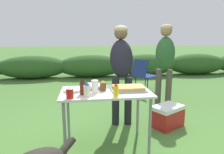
# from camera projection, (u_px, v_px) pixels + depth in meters

# --- Properties ---
(ground_plane) EXTENTS (60.00, 60.00, 0.00)m
(ground_plane) POSITION_uv_depth(u_px,v_px,m) (106.00, 146.00, 2.61)
(ground_plane) COLOR #477533
(shrub_hedge) EXTENTS (14.40, 0.90, 0.78)m
(shrub_hedge) POSITION_uv_depth(u_px,v_px,m) (91.00, 66.00, 7.08)
(shrub_hedge) COLOR #2D5623
(shrub_hedge) RESTS_ON ground
(folding_table) EXTENTS (1.10, 0.64, 0.74)m
(folding_table) POSITION_uv_depth(u_px,v_px,m) (106.00, 97.00, 2.48)
(folding_table) COLOR silver
(folding_table) RESTS_ON ground
(food_tray) EXTENTS (0.43, 0.29, 0.06)m
(food_tray) POSITION_uv_depth(u_px,v_px,m) (128.00, 88.00, 2.48)
(food_tray) COLOR #9E9EA3
(food_tray) RESTS_ON folding_table
(plate_stack) EXTENTS (0.22, 0.22, 0.03)m
(plate_stack) POSITION_uv_depth(u_px,v_px,m) (73.00, 90.00, 2.45)
(plate_stack) COLOR white
(plate_stack) RESTS_ON folding_table
(mixing_bowl) EXTENTS (0.25, 0.25, 0.08)m
(mixing_bowl) POSITION_uv_depth(u_px,v_px,m) (93.00, 86.00, 2.57)
(mixing_bowl) COLOR silver
(mixing_bowl) RESTS_ON folding_table
(paper_cup_stack) EXTENTS (0.08, 0.08, 0.15)m
(paper_cup_stack) POSITION_uv_depth(u_px,v_px,m) (95.00, 87.00, 2.36)
(paper_cup_stack) COLOR white
(paper_cup_stack) RESTS_ON folding_table
(mustard_bottle) EXTENTS (0.06, 0.06, 0.15)m
(mustard_bottle) POSITION_uv_depth(u_px,v_px,m) (116.00, 90.00, 2.22)
(mustard_bottle) COLOR yellow
(mustard_bottle) RESTS_ON folding_table
(bbq_sauce_bottle) EXTENTS (0.08, 0.08, 0.19)m
(bbq_sauce_bottle) POSITION_uv_depth(u_px,v_px,m) (83.00, 87.00, 2.30)
(bbq_sauce_bottle) COLOR #562314
(bbq_sauce_bottle) RESTS_ON folding_table
(mayo_bottle) EXTENTS (0.08, 0.08, 0.16)m
(mayo_bottle) POSITION_uv_depth(u_px,v_px,m) (87.00, 90.00, 2.22)
(mayo_bottle) COLOR silver
(mayo_bottle) RESTS_ON folding_table
(ketchup_bottle) EXTENTS (0.08, 0.08, 0.14)m
(ketchup_bottle) POSITION_uv_depth(u_px,v_px,m) (70.00, 93.00, 2.15)
(ketchup_bottle) COLOR red
(ketchup_bottle) RESTS_ON folding_table
(beer_bottle) EXTENTS (0.08, 0.08, 0.14)m
(beer_bottle) POSITION_uv_depth(u_px,v_px,m) (103.00, 86.00, 2.46)
(beer_bottle) COLOR brown
(beer_bottle) RESTS_ON folding_table
(standing_person_with_beanie) EXTENTS (0.40, 0.50, 1.58)m
(standing_person_with_beanie) POSITION_uv_depth(u_px,v_px,m) (121.00, 63.00, 3.18)
(standing_person_with_beanie) COLOR black
(standing_person_with_beanie) RESTS_ON ground
(standing_person_in_olive_jacket) EXTENTS (0.45, 0.41, 1.63)m
(standing_person_in_olive_jacket) POSITION_uv_depth(u_px,v_px,m) (165.00, 57.00, 3.84)
(standing_person_in_olive_jacket) COLOR #4C473D
(standing_person_in_olive_jacket) RESTS_ON ground
(camp_chair_green_behind_table) EXTENTS (0.75, 0.71, 0.83)m
(camp_chair_green_behind_table) POSITION_uv_depth(u_px,v_px,m) (144.00, 73.00, 5.19)
(camp_chair_green_behind_table) COLOR navy
(camp_chair_green_behind_table) RESTS_ON ground
(cooler_box) EXTENTS (0.58, 0.52, 0.34)m
(cooler_box) POSITION_uv_depth(u_px,v_px,m) (167.00, 116.00, 3.15)
(cooler_box) COLOR #B21E1E
(cooler_box) RESTS_ON ground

